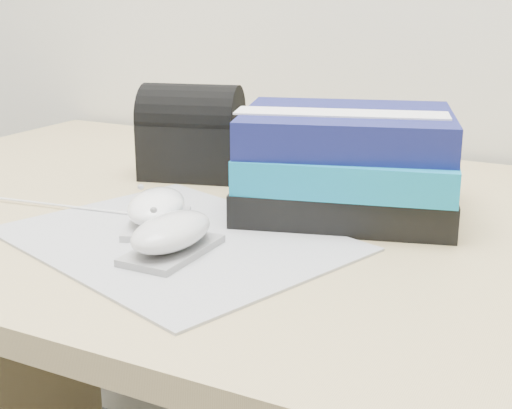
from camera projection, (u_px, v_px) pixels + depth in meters
The scene contains 7 objects.
desk at pixel (373, 373), 0.99m from camera, with size 1.60×0.80×0.73m.
mousepad at pixel (176, 239), 0.81m from camera, with size 0.37×0.29×0.00m, color gray.
mouse_rear at pixel (157, 209), 0.85m from camera, with size 0.11×0.13×0.05m.
mouse_front at pixel (172, 235), 0.76m from camera, with size 0.07×0.12×0.05m.
usb_cable at pixel (75, 207), 0.92m from camera, with size 0.00×0.00×0.25m, color white.
book_stack at pixel (347, 163), 0.90m from camera, with size 0.31×0.28×0.13m.
pouch at pixel (192, 132), 1.07m from camera, with size 0.17×0.14×0.14m.
Camera 1 is at (0.26, 0.79, 1.01)m, focal length 50.00 mm.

